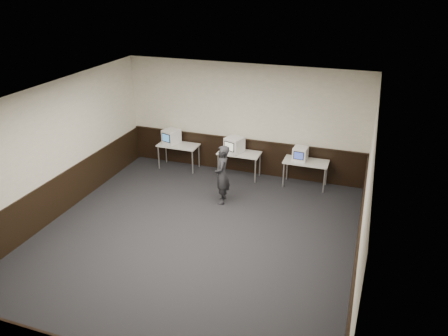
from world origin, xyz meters
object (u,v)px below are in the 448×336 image
(desk_left, at_px, (178,147))
(emac_left, at_px, (171,136))
(emac_center, at_px, (234,145))
(desk_center, at_px, (239,155))
(person, at_px, (222,175))
(desk_right, at_px, (306,163))
(emac_right, at_px, (300,154))

(desk_left, bearing_deg, emac_left, 171.56)
(emac_left, height_order, emac_center, emac_center)
(emac_center, bearing_deg, desk_center, 30.38)
(desk_left, relative_size, person, 0.77)
(desk_center, height_order, emac_left, emac_left)
(desk_right, xyz_separation_m, person, (-1.85, -1.62, 0.10))
(desk_right, xyz_separation_m, emac_left, (-4.04, 0.04, 0.28))
(desk_left, height_order, desk_right, same)
(desk_center, distance_m, person, 1.62)
(emac_left, height_order, person, person)
(emac_right, bearing_deg, person, -131.89)
(emac_center, bearing_deg, emac_right, 20.35)
(emac_right, bearing_deg, emac_left, -176.39)
(emac_center, bearing_deg, desk_left, -161.85)
(emac_center, bearing_deg, desk_right, 19.88)
(desk_right, relative_size, emac_right, 2.81)
(emac_left, distance_m, person, 2.75)
(desk_left, height_order, person, person)
(desk_right, bearing_deg, person, -138.87)
(emac_left, distance_m, emac_center, 1.99)
(desk_center, bearing_deg, desk_right, 0.00)
(desk_center, relative_size, emac_left, 2.14)
(desk_left, height_order, desk_center, same)
(desk_right, height_order, emac_center, emac_center)
(desk_right, distance_m, emac_right, 0.31)
(emac_right, height_order, person, person)
(emac_center, xyz_separation_m, emac_right, (1.87, 0.04, -0.04))
(desk_center, bearing_deg, emac_right, 0.43)
(emac_center, height_order, emac_right, emac_center)
(emac_left, bearing_deg, person, -18.15)
(desk_right, distance_m, emac_left, 4.05)
(desk_left, relative_size, emac_center, 2.04)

